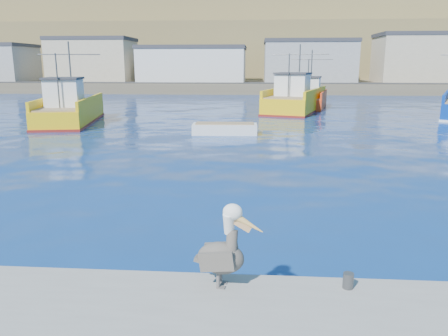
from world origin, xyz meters
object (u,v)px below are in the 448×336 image
Objects in this scene: boat_orange at (309,98)px; trawler_yellow_b at (295,100)px; trawler_yellow_a at (70,110)px; pelican at (223,251)px; skiff_mid at (225,130)px.

trawler_yellow_b is at bearing -116.41° from boat_orange.
boat_orange is at bearing 34.64° from trawler_yellow_a.
pelican is (14.32, -26.39, 0.19)m from trawler_yellow_a.
trawler_yellow_b is 4.05m from boat_orange.
trawler_yellow_a reaches higher than skiff_mid.
skiff_mid is at bearing 94.11° from pelican.
skiff_mid is at bearing -20.80° from trawler_yellow_a.
skiff_mid is at bearing -112.17° from boat_orange.
trawler_yellow_b is 7.89× the size of pelican.
trawler_yellow_b is 2.96× the size of skiff_mid.
boat_orange is (1.80, 3.62, -0.05)m from trawler_yellow_b.
trawler_yellow_b reaches higher than pelican.
pelican is at bearing -85.89° from skiff_mid.
boat_orange is at bearing 81.30° from pelican.
trawler_yellow_a reaches higher than boat_orange.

